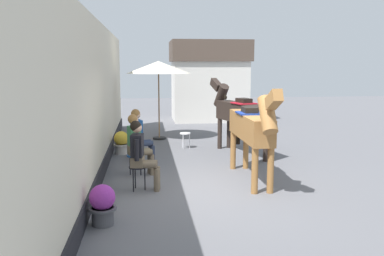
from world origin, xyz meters
TOP-DOWN VIEW (x-y plane):
  - ground_plane at (0.00, 3.00)m, footprint 40.00×40.00m
  - pub_facade_wall at (-2.55, 1.50)m, footprint 0.34×14.00m
  - distant_cottage at (1.40, 10.41)m, footprint 3.40×2.60m
  - seated_visitor_near at (-1.54, 0.05)m, footprint 0.61×0.49m
  - seated_visitor_middle at (-1.63, 1.15)m, footprint 0.61×0.48m
  - seated_visitor_far at (-1.60, 2.22)m, footprint 0.61×0.48m
  - saddled_horse_near at (0.78, 0.43)m, footprint 0.50×3.00m
  - saddled_horse_far at (1.13, 3.18)m, footprint 1.16×2.90m
  - flower_planter_nearest at (-2.12, -1.70)m, footprint 0.43×0.43m
  - flower_planter_farthest at (-2.12, 3.49)m, footprint 0.43×0.43m
  - cafe_parasol at (-0.99, 5.72)m, footprint 2.10×2.10m
  - spare_stool_white at (-0.28, 4.10)m, footprint 0.32×0.32m
  - satchel_bag at (-1.78, 2.98)m, footprint 0.30×0.26m

SIDE VIEW (x-z plane):
  - ground_plane at x=0.00m, z-range 0.00..0.00m
  - satchel_bag at x=-1.78m, z-range 0.00..0.20m
  - flower_planter_nearest at x=-2.12m, z-range 0.01..0.65m
  - flower_planter_farthest at x=-2.12m, z-range 0.01..0.65m
  - spare_stool_white at x=-0.28m, z-range 0.17..0.63m
  - seated_visitor_near at x=-1.54m, z-range 0.08..1.47m
  - seated_visitor_middle at x=-1.63m, z-range 0.08..1.47m
  - seated_visitor_far at x=-1.60m, z-range 0.08..1.47m
  - saddled_horse_near at x=0.78m, z-range 0.13..2.19m
  - saddled_horse_far at x=1.13m, z-range 0.13..2.19m
  - pub_facade_wall at x=-2.55m, z-range -0.16..3.24m
  - distant_cottage at x=1.40m, z-range 0.05..3.55m
  - cafe_parasol at x=-0.99m, z-range 1.07..3.65m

